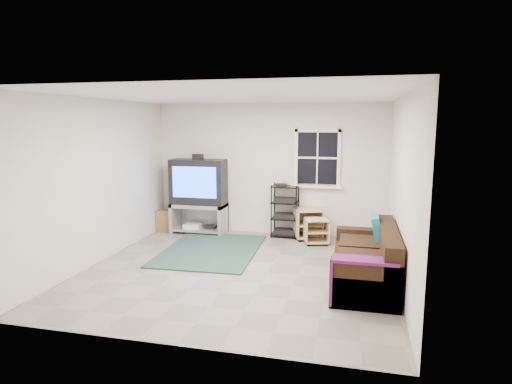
% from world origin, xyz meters
% --- Properties ---
extents(room, '(4.60, 4.62, 4.60)m').
position_xyz_m(room, '(0.95, 2.27, 1.48)').
color(room, gray).
rests_on(room, ground).
extents(tv_unit, '(1.09, 0.55, 1.61)m').
position_xyz_m(tv_unit, '(-1.39, 2.01, 0.88)').
color(tv_unit, '#97979F').
rests_on(tv_unit, ground).
extents(av_rack, '(0.52, 0.38, 1.05)m').
position_xyz_m(av_rack, '(0.36, 2.09, 0.45)').
color(av_rack, black).
rests_on(av_rack, ground).
extents(side_table_left, '(0.64, 0.64, 0.59)m').
position_xyz_m(side_table_left, '(0.81, 2.07, 0.32)').
color(side_table_left, tan).
rests_on(side_table_left, ground).
extents(side_table_right, '(0.52, 0.52, 0.49)m').
position_xyz_m(side_table_right, '(1.00, 1.75, 0.27)').
color(side_table_right, tan).
rests_on(side_table_right, ground).
extents(sofa, '(0.85, 1.91, 0.87)m').
position_xyz_m(sofa, '(1.89, -0.12, 0.31)').
color(sofa, black).
rests_on(sofa, ground).
extents(shag_rug, '(1.68, 2.25, 0.03)m').
position_xyz_m(shag_rug, '(-0.74, 0.84, 0.01)').
color(shag_rug, '#332316').
rests_on(shag_rug, ground).
extents(paper_bag, '(0.32, 0.23, 0.43)m').
position_xyz_m(paper_bag, '(-2.15, 1.96, 0.21)').
color(paper_bag, olive).
rests_on(paper_bag, ground).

